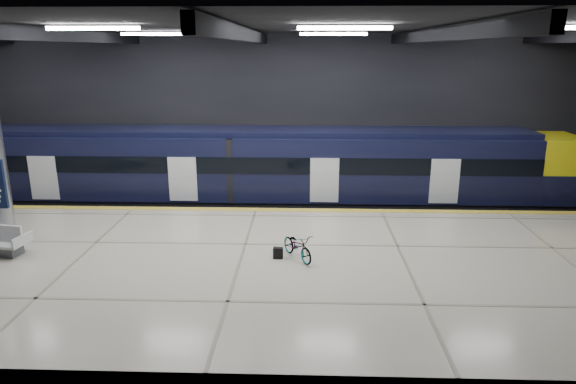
{
  "coord_description": "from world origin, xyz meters",
  "views": [
    {
      "loc": [
        1.95,
        -16.81,
        7.34
      ],
      "look_at": [
        1.33,
        1.5,
        2.2
      ],
      "focal_mm": 32.0,
      "sensor_mm": 36.0,
      "label": 1
    }
  ],
  "objects": [
    {
      "name": "bicycle",
      "position": [
        1.75,
        -2.15,
        1.51
      ],
      "size": [
        1.3,
        1.63,
        0.83
      ],
      "primitive_type": "imported",
      "rotation": [
        0.0,
        0.0,
        0.55
      ],
      "color": "#99999E",
      "rests_on": "platform"
    },
    {
      "name": "room_shell",
      "position": [
        -0.0,
        0.0,
        5.72
      ],
      "size": [
        30.1,
        16.1,
        8.05
      ],
      "color": "black",
      "rests_on": "ground"
    },
    {
      "name": "pannier_bag",
      "position": [
        1.15,
        -2.15,
        1.28
      ],
      "size": [
        0.3,
        0.19,
        0.35
      ],
      "primitive_type": "cube",
      "rotation": [
        0.0,
        0.0,
        -0.03
      ],
      "color": "black",
      "rests_on": "platform"
    },
    {
      "name": "train",
      "position": [
        1.56,
        5.5,
        2.06
      ],
      "size": [
        29.4,
        2.84,
        3.79
      ],
      "color": "black",
      "rests_on": "ground"
    },
    {
      "name": "ground",
      "position": [
        0.0,
        0.0,
        0.0
      ],
      "size": [
        30.0,
        30.0,
        0.0
      ],
      "primitive_type": "plane",
      "color": "black",
      "rests_on": "ground"
    },
    {
      "name": "platform",
      "position": [
        0.0,
        -2.5,
        0.55
      ],
      "size": [
        30.0,
        11.0,
        1.1
      ],
      "primitive_type": "cube",
      "color": "beige",
      "rests_on": "ground"
    },
    {
      "name": "rails",
      "position": [
        0.0,
        5.5,
        0.08
      ],
      "size": [
        30.0,
        1.52,
        0.16
      ],
      "color": "gray",
      "rests_on": "ground"
    },
    {
      "name": "safety_strip",
      "position": [
        0.0,
        2.75,
        1.11
      ],
      "size": [
        30.0,
        0.4,
        0.01
      ],
      "primitive_type": "cube",
      "color": "gold",
      "rests_on": "platform"
    }
  ]
}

